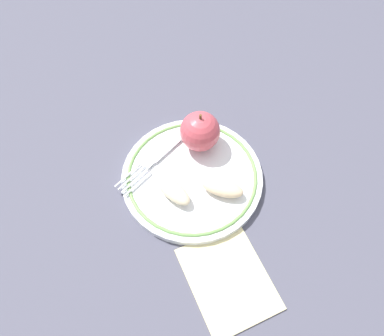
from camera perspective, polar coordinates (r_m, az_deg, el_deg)
The scene contains 7 objects.
ground_plane at distance 0.62m, azimuth -0.68°, elevation -3.22°, with size 2.00×2.00×0.00m, color #484858.
plate at distance 0.62m, azimuth -0.00°, elevation -1.34°, with size 0.23×0.23×0.02m.
apple_red_whole at distance 0.62m, azimuth 1.23°, elevation 5.62°, with size 0.07×0.07×0.08m.
apple_slice_front at distance 0.59m, azimuth -2.89°, elevation -3.43°, with size 0.07×0.03×0.02m, color beige.
apple_slice_back at distance 0.59m, azimuth 4.65°, elevation -3.02°, with size 0.07×0.03×0.02m, color beige.
fork at distance 0.63m, azimuth -5.13°, elevation 1.75°, with size 0.11×0.15×0.00m.
napkin_folded at distance 0.57m, azimuth 5.54°, elevation -16.38°, with size 0.14×0.11×0.01m, color beige.
Camera 1 is at (0.28, -0.06, 0.55)m, focal length 35.00 mm.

